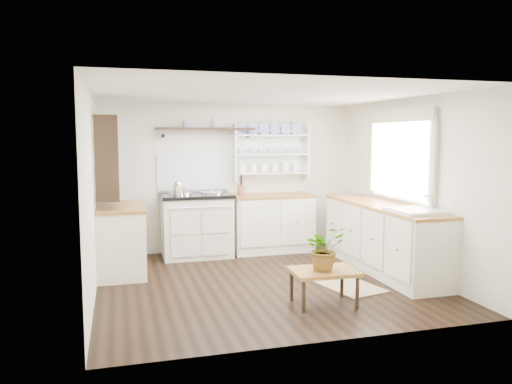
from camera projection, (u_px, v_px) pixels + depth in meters
floor at (264, 282)px, 6.21m from camera, size 4.00×3.80×0.01m
wall_back at (230, 178)px, 7.90m from camera, size 4.00×0.02×2.30m
wall_right at (408, 186)px, 6.61m from camera, size 0.02×3.80×2.30m
wall_left at (92, 195)px, 5.55m from camera, size 0.02×3.80×2.30m
ceiling at (264, 94)px, 5.95m from camera, size 4.00×3.80×0.01m
window at (400, 154)px, 6.70m from camera, size 0.08×1.55×1.22m
aga_cooker at (197, 225)px, 7.50m from camera, size 1.06×0.73×0.98m
back_cabinets at (272, 222)px, 7.85m from camera, size 1.27×0.63×0.90m
right_cabinets at (383, 237)px, 6.70m from camera, size 0.62×2.43×0.90m
belfast_sink at (416, 221)px, 5.95m from camera, size 0.55×0.60×0.45m
left_cabinets at (121, 239)px, 6.56m from camera, size 0.62×1.13×0.90m
plate_rack at (270, 152)px, 7.99m from camera, size 1.20×0.22×0.90m
high_shelf at (206, 129)px, 7.59m from camera, size 1.50×0.29×0.16m
left_shelving at (107, 156)px, 6.41m from camera, size 0.28×0.80×1.05m
kettle at (178, 189)px, 7.25m from camera, size 0.19×0.19×0.23m
utensil_crock at (241, 190)px, 7.74m from camera, size 0.12×0.12×0.14m
center_table at (324, 274)px, 5.35m from camera, size 0.71×0.52×0.38m
potted_plant at (324, 248)px, 5.31m from camera, size 0.49×0.45×0.47m
floor_rug at (348, 286)px, 6.02m from camera, size 0.73×0.95×0.02m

